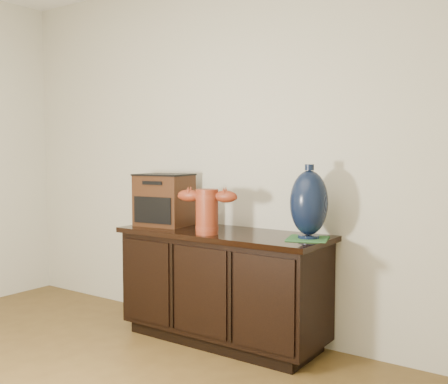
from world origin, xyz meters
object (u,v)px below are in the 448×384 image
Objects in this scene: terracotta_vessel at (207,209)px; lamp_base at (309,203)px; spray_can at (211,215)px; sideboard at (223,285)px; tv_radio at (164,200)px.

lamp_base is (0.63, 0.19, 0.06)m from terracotta_vessel.
sideboard is at bearing -33.75° from spray_can.
sideboard is 3.58× the size of tv_radio.
terracotta_vessel is at bearing -94.81° from sideboard.
tv_radio is (-0.52, -0.00, 0.56)m from sideboard.
tv_radio reaches higher than terracotta_vessel.
lamp_base is at bearing -6.39° from spray_can.
spray_can is (-0.17, 0.28, -0.08)m from terracotta_vessel.
spray_can is at bearing 173.61° from lamp_base.
tv_radio is at bearing 146.77° from terracotta_vessel.
tv_radio is at bearing -159.25° from spray_can.
spray_can is at bearing 13.52° from tv_radio.
tv_radio is (-0.51, 0.16, 0.02)m from terracotta_vessel.
tv_radio is 0.37m from spray_can.
spray_can reaches higher than sideboard.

